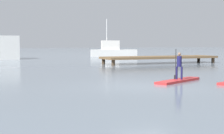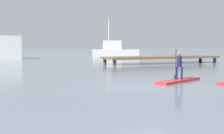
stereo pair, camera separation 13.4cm
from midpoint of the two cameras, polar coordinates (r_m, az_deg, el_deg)
name	(u,v)px [view 1 (the left image)]	position (r m, az deg, el deg)	size (l,w,h in m)	color
ground_plane	(147,86)	(13.82, 5.52, -3.18)	(240.00, 240.00, 0.00)	slate
paddleboard_near	(179,80)	(15.69, 10.79, -2.20)	(3.08, 1.90, 0.10)	red
paddler_child_solo	(179,64)	(15.64, 10.79, 0.46)	(0.28, 0.38, 1.35)	#19194C
fishing_boat_green_midground	(113,51)	(45.46, 0.05, 2.68)	(6.21, 2.95, 4.91)	silver
floating_dock	(160,57)	(29.85, 7.83, 1.59)	(10.28, 2.63, 0.61)	brown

